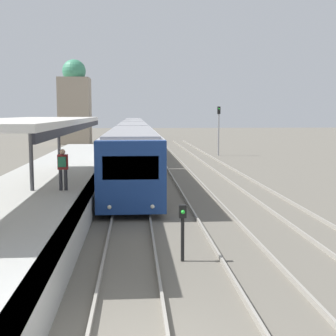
{
  "coord_description": "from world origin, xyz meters",
  "views": [
    {
      "loc": [
        0.15,
        -7.2,
        4.07
      ],
      "look_at": [
        1.61,
        13.06,
        1.67
      ],
      "focal_mm": 50.0,
      "sensor_mm": 36.0,
      "label": 1
    }
  ],
  "objects_px": {
    "signal_post_near": "(183,226)",
    "train_near": "(133,135)",
    "signal_mast_far": "(219,125)",
    "person_on_platform": "(63,166)"
  },
  "relations": [
    {
      "from": "signal_post_near",
      "to": "train_near",
      "type": "bearing_deg",
      "value": 92.2
    },
    {
      "from": "person_on_platform",
      "to": "signal_mast_far",
      "type": "bearing_deg",
      "value": 66.77
    },
    {
      "from": "person_on_platform",
      "to": "train_near",
      "type": "relative_size",
      "value": 0.03
    },
    {
      "from": "person_on_platform",
      "to": "train_near",
      "type": "distance_m",
      "value": 31.35
    },
    {
      "from": "signal_mast_far",
      "to": "signal_post_near",
      "type": "bearing_deg",
      "value": -101.96
    },
    {
      "from": "train_near",
      "to": "signal_post_near",
      "type": "bearing_deg",
      "value": -87.8
    },
    {
      "from": "person_on_platform",
      "to": "train_near",
      "type": "xyz_separation_m",
      "value": [
        2.72,
        31.23,
        -0.21
      ]
    },
    {
      "from": "signal_post_near",
      "to": "signal_mast_far",
      "type": "height_order",
      "value": "signal_mast_far"
    },
    {
      "from": "person_on_platform",
      "to": "signal_post_near",
      "type": "height_order",
      "value": "person_on_platform"
    },
    {
      "from": "person_on_platform",
      "to": "signal_post_near",
      "type": "distance_m",
      "value": 7.65
    }
  ]
}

